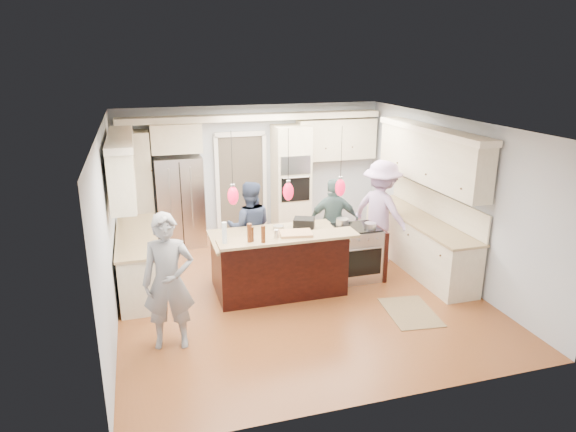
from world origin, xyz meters
name	(u,v)px	position (x,y,z in m)	size (l,w,h in m)	color
ground_plane	(294,289)	(0.00, 0.00, 0.00)	(6.00, 6.00, 0.00)	#A4592D
room_shell	(294,181)	(0.00, 0.00, 1.82)	(5.54, 6.04, 2.72)	#B2BCC6
refrigerator	(180,201)	(-1.55, 2.64, 0.90)	(0.90, 0.70, 1.80)	#B7B7BC
oven_column	(291,181)	(0.75, 2.67, 1.15)	(0.72, 0.69, 2.30)	beige
back_upper_cabinets	(218,159)	(-0.75, 2.76, 1.67)	(5.30, 0.61, 2.54)	beige
right_counter_run	(422,210)	(2.44, 0.30, 1.06)	(0.64, 3.10, 2.51)	beige
left_cabinets	(133,227)	(-2.44, 0.80, 1.06)	(0.64, 2.30, 2.51)	beige
kitchen_island	(278,261)	(-0.25, 0.07, 0.49)	(2.10, 1.46, 1.12)	black
island_range	(357,252)	(1.16, 0.15, 0.46)	(0.82, 0.71, 0.92)	#B7B7BC
pendant_lights	(288,191)	(-0.25, -0.51, 1.80)	(1.75, 0.15, 1.03)	black
person_bar_end	(169,282)	(-2.03, -1.16, 0.91)	(0.66, 0.43, 1.82)	gray
person_far_left	(250,227)	(-0.52, 0.94, 0.81)	(0.79, 0.62, 1.62)	navy
person_far_right	(333,222)	(1.00, 0.85, 0.79)	(0.93, 0.39, 1.58)	#466162
person_range_side	(381,212)	(1.88, 0.73, 0.94)	(1.22, 0.70, 1.89)	#B898CD
floor_rug	(410,312)	(1.43, -1.26, 0.01)	(0.68, 1.00, 0.01)	#977C52
water_bottle	(224,233)	(-1.19, -0.53, 1.28)	(0.07, 0.07, 0.31)	silver
beer_bottle_a	(250,233)	(-0.84, -0.58, 1.26)	(0.07, 0.07, 0.27)	#4F240E
beer_bottle_b	(263,234)	(-0.66, -0.65, 1.25)	(0.06, 0.06, 0.25)	#4F240E
beer_bottle_c	(252,234)	(-0.81, -0.56, 1.23)	(0.05, 0.05, 0.21)	#4F240E
drink_can	(276,234)	(-0.44, -0.52, 1.18)	(0.07, 0.07, 0.12)	#B7B7BC
cutting_board	(296,233)	(-0.12, -0.47, 1.14)	(0.47, 0.34, 0.04)	tan
pot_large	(342,222)	(0.93, 0.27, 0.98)	(0.21, 0.21, 0.13)	#B7B7BC
pot_small	(370,226)	(1.32, 0.00, 0.97)	(0.19, 0.19, 0.10)	#B7B7BC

